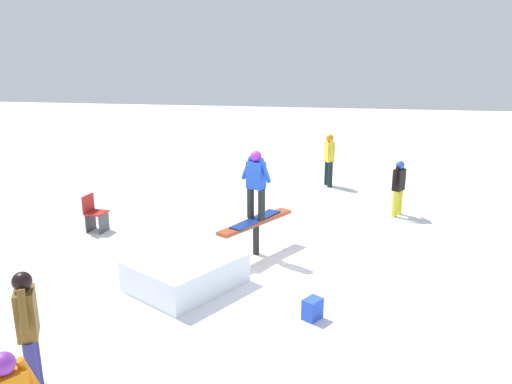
# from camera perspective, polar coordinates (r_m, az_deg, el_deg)

# --- Properties ---
(ground_plane) EXTENTS (60.00, 60.00, 0.00)m
(ground_plane) POSITION_cam_1_polar(r_m,az_deg,el_deg) (10.53, -0.00, -7.08)
(ground_plane) COLOR white
(rail_feature) EXTENTS (1.93, 1.26, 0.75)m
(rail_feature) POSITION_cam_1_polar(r_m,az_deg,el_deg) (10.31, -0.00, -3.87)
(rail_feature) COLOR black
(rail_feature) RESTS_ON ground
(snow_kicker_ramp) EXTENTS (2.31, 2.19, 0.55)m
(snow_kicker_ramp) POSITION_cam_1_polar(r_m,az_deg,el_deg) (9.14, -8.00, -9.00)
(snow_kicker_ramp) COLOR white
(snow_kicker_ramp) RESTS_ON ground
(main_rider_on_rail) EXTENTS (1.45, 0.85, 1.45)m
(main_rider_on_rail) POSITION_cam_1_polar(r_m,az_deg,el_deg) (10.06, -0.00, 0.70)
(main_rider_on_rail) COLOR navy
(main_rider_on_rail) RESTS_ON rail_feature
(bystander_yellow) EXTENTS (0.66, 0.35, 1.65)m
(bystander_yellow) POSITION_cam_1_polar(r_m,az_deg,el_deg) (15.81, 8.35, 3.96)
(bystander_yellow) COLOR black
(bystander_yellow) RESTS_ON ground
(bystander_black) EXTENTS (0.60, 0.41, 1.45)m
(bystander_black) POSITION_cam_1_polar(r_m,az_deg,el_deg) (13.25, 15.98, 0.76)
(bystander_black) COLOR yellow
(bystander_black) RESTS_ON ground
(bystander_brown) EXTENTS (0.61, 0.40, 1.61)m
(bystander_brown) POSITION_cam_1_polar(r_m,az_deg,el_deg) (6.74, -24.60, -13.79)
(bystander_brown) COLOR navy
(bystander_brown) RESTS_ON ground
(folding_chair) EXTENTS (0.48, 0.48, 0.88)m
(folding_chair) POSITION_cam_1_polar(r_m,az_deg,el_deg) (12.31, -17.96, -2.44)
(folding_chair) COLOR #3F3F44
(folding_chair) RESTS_ON ground
(backpack_on_snow) EXTENTS (0.37, 0.35, 0.34)m
(backpack_on_snow) POSITION_cam_1_polar(r_m,az_deg,el_deg) (8.11, 6.46, -13.13)
(backpack_on_snow) COLOR blue
(backpack_on_snow) RESTS_ON ground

